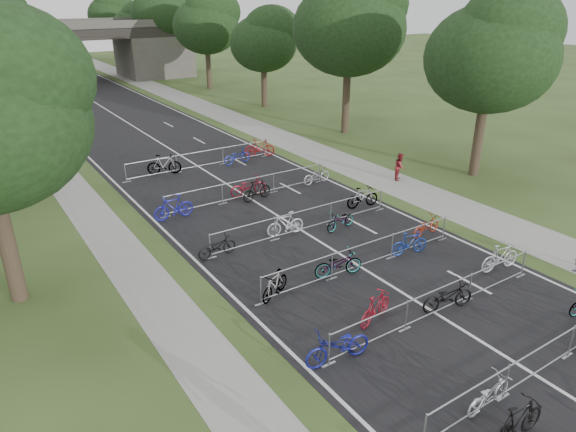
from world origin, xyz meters
name	(u,v)px	position (x,y,z in m)	size (l,w,h in m)	color
road	(97,104)	(0.00, 50.00, 0.01)	(11.00, 140.00, 0.01)	black
sidewalk_right	(175,96)	(8.00, 50.00, 0.01)	(3.00, 140.00, 0.01)	gray
sidewalk_left	(12,113)	(-7.50, 50.00, 0.01)	(2.00, 140.00, 0.01)	gray
lane_markings	(97,104)	(0.00, 50.00, 0.00)	(0.12, 140.00, 0.00)	silver
overpass_bridge	(59,52)	(0.00, 65.00, 3.53)	(31.00, 8.00, 7.05)	#494641
tree_right_0	(494,53)	(13.11, 15.93, 6.92)	(7.17, 7.17, 10.93)	#33261C
tree_right_1	(351,24)	(13.11, 27.93, 7.90)	(8.18, 8.18, 12.47)	#33261C
tree_right_2	(265,41)	(13.11, 39.93, 5.95)	(6.16, 6.16, 9.39)	#33261C
tree_right_3	(207,23)	(13.11, 51.93, 6.92)	(7.17, 7.17, 10.93)	#33261C
tree_right_4	(165,11)	(13.11, 63.93, 7.90)	(8.18, 8.18, 12.47)	#33261C
tree_right_5	(136,23)	(13.11, 75.93, 5.95)	(6.16, 6.16, 9.39)	#33261C
tree_right_6	(111,13)	(13.11, 87.93, 6.92)	(7.17, 7.17, 10.93)	#33261C
barrier_row_1	(540,360)	(0.00, 3.60, 0.55)	(9.70, 0.08, 1.10)	#9FA2A7
barrier_row_2	(439,301)	(0.00, 7.20, 0.55)	(9.70, 0.08, 1.10)	#9FA2A7
barrier_row_3	(363,256)	(0.00, 11.00, 0.55)	(9.70, 0.08, 1.10)	#9FA2A7
barrier_row_4	(304,221)	(0.00, 15.00, 0.55)	(9.70, 0.08, 1.10)	#9FA2A7
barrier_row_5	(249,188)	(0.00, 20.00, 0.55)	(9.70, 0.08, 1.10)	#9FA2A7
barrier_row_6	(200,160)	(0.00, 26.00, 0.55)	(9.70, 0.08, 1.10)	#9FA2A7
bike_4	(517,423)	(-2.57, 2.58, 0.57)	(0.54, 1.90, 1.14)	black
bike_5	(489,394)	(-2.19, 3.63, 0.44)	(0.59, 1.68, 0.88)	silver
bike_8	(338,347)	(-4.30, 7.16, 0.55)	(0.73, 2.11, 1.11)	navy
bike_9	(376,308)	(-2.01, 8.08, 0.52)	(0.49, 1.74, 1.05)	maroon
bike_10	(448,297)	(0.48, 7.26, 0.51)	(0.68, 1.94, 1.02)	black
bike_11	(500,257)	(4.30, 7.98, 0.56)	(0.53, 1.86, 1.12)	#ACADB4
bike_12	(275,285)	(-3.95, 11.14, 0.48)	(0.46, 1.61, 0.97)	#9FA2A7
bike_13	(338,264)	(-1.17, 11.08, 0.50)	(0.67, 1.92, 1.01)	#9FA2A7
bike_14	(410,243)	(2.36, 10.84, 0.51)	(0.48, 1.69, 1.01)	navy
bike_15	(426,226)	(4.30, 11.72, 0.45)	(0.60, 1.71, 0.90)	#9A2F16
bike_16	(217,247)	(-4.30, 15.01, 0.45)	(0.59, 1.70, 0.89)	black
bike_17	(285,224)	(-0.87, 15.17, 0.54)	(0.51, 1.79, 1.08)	#BBBBC4
bike_18	(341,221)	(1.55, 14.28, 0.44)	(0.58, 1.67, 0.88)	#9FA2A7
bike_19	(363,197)	(4.11, 15.74, 0.54)	(0.51, 1.79, 1.08)	#9FA2A7
bike_20	(173,207)	(-4.30, 19.60, 0.59)	(0.55, 1.95, 1.17)	#1D1C9F
bike_21	(248,186)	(0.15, 20.30, 0.53)	(0.71, 2.03, 1.07)	maroon
bike_22	(257,190)	(0.21, 19.51, 0.54)	(0.51, 1.80, 1.08)	black
bike_23	(316,175)	(4.30, 19.88, 0.48)	(0.64, 1.82, 0.96)	#9A99A0
bike_25	(164,165)	(-2.27, 26.13, 0.60)	(0.56, 1.98, 1.19)	#9FA2A7
bike_26	(237,156)	(2.30, 25.58, 0.49)	(0.65, 1.87, 0.98)	#1C2A9D
bike_27	(260,148)	(4.30, 26.15, 0.59)	(0.55, 1.95, 1.17)	maroon
pedestrian_b	(400,167)	(8.65, 17.76, 0.78)	(0.76, 0.59, 1.56)	maroon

